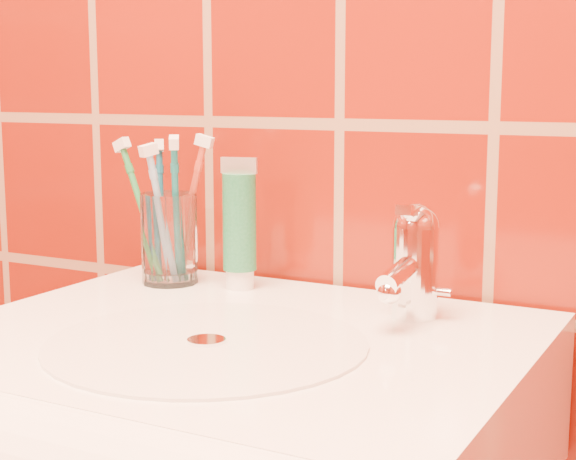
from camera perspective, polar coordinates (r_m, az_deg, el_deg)
The scene contains 8 objects.
glass_tumbler at distance 1.07m, azimuth -7.69°, elevation -0.55°, with size 0.07×0.07×0.11m, color white.
toothpaste_tube at distance 1.03m, azimuth -3.16°, elevation 0.14°, with size 0.04×0.04×0.15m.
faucet at distance 0.91m, azimuth 8.14°, elevation -1.77°, with size 0.05×0.11×0.12m.
toothbrush_0 at distance 1.07m, azimuth -6.45°, elevation 1.29°, with size 0.07×0.03×0.19m, color #C04029, non-canonical shape.
toothbrush_1 at distance 1.08m, azimuth -8.23°, elevation 1.18°, with size 0.05×0.05×0.18m, color navy, non-canonical shape.
toothbrush_2 at distance 1.05m, azimuth -8.17°, elevation 0.90°, with size 0.04×0.05×0.18m, color #7BAADC, non-canonical shape.
toothbrush_3 at distance 1.05m, azimuth -7.26°, elevation 1.15°, with size 0.04×0.05×0.19m, color #0C6269, non-canonical shape.
toothbrush_4 at distance 1.09m, azimuth -9.36°, elevation 1.19°, with size 0.09×0.04×0.18m, color #1F763A, non-canonical shape.
Camera 1 is at (0.43, 0.25, 1.09)m, focal length 55.00 mm.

